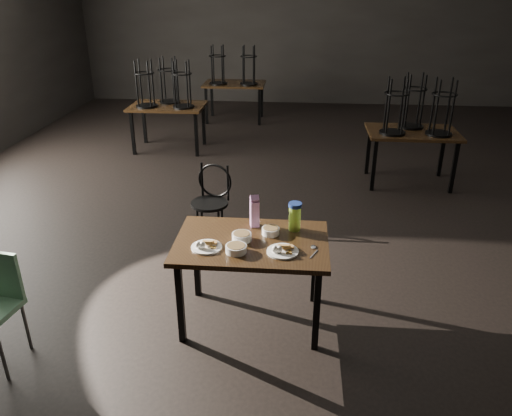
# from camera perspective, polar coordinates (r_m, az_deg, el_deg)

# --- Properties ---
(room) EXTENTS (12.00, 12.04, 3.22)m
(room) POSITION_cam_1_polar(r_m,az_deg,el_deg) (5.61, 5.62, 21.68)
(room) COLOR black
(room) RESTS_ON ground
(main_table) EXTENTS (1.20, 0.80, 0.75)m
(main_table) POSITION_cam_1_polar(r_m,az_deg,el_deg) (3.95, -0.51, -4.77)
(main_table) COLOR black
(main_table) RESTS_ON ground
(plate_left) EXTENTS (0.23, 0.23, 0.08)m
(plate_left) POSITION_cam_1_polar(r_m,az_deg,el_deg) (3.82, -5.72, -4.30)
(plate_left) COLOR white
(plate_left) RESTS_ON main_table
(plate_right) EXTENTS (0.24, 0.24, 0.08)m
(plate_right) POSITION_cam_1_polar(r_m,az_deg,el_deg) (3.75, 3.04, -4.81)
(plate_right) COLOR white
(plate_right) RESTS_ON main_table
(bowl_near) EXTENTS (0.15, 0.15, 0.06)m
(bowl_near) POSITION_cam_1_polar(r_m,az_deg,el_deg) (3.91, -1.65, -3.29)
(bowl_near) COLOR white
(bowl_near) RESTS_ON main_table
(bowl_far) EXTENTS (0.14, 0.14, 0.06)m
(bowl_far) POSITION_cam_1_polar(r_m,az_deg,el_deg) (4.00, 1.68, -2.61)
(bowl_far) COLOR white
(bowl_far) RESTS_ON main_table
(bowl_big) EXTENTS (0.16, 0.16, 0.06)m
(bowl_big) POSITION_cam_1_polar(r_m,az_deg,el_deg) (3.75, -2.29, -4.64)
(bowl_big) COLOR white
(bowl_big) RESTS_ON main_table
(juice_carton) EXTENTS (0.08, 0.08, 0.28)m
(juice_carton) POSITION_cam_1_polar(r_m,az_deg,el_deg) (4.09, -0.17, -0.43)
(juice_carton) COLOR #841875
(juice_carton) RESTS_ON main_table
(water_bottle) EXTENTS (0.14, 0.14, 0.24)m
(water_bottle) POSITION_cam_1_polar(r_m,az_deg,el_deg) (4.04, 4.46, -0.94)
(water_bottle) COLOR #AEE543
(water_bottle) RESTS_ON main_table
(spoon) EXTENTS (0.07, 0.21, 0.01)m
(spoon) POSITION_cam_1_polar(r_m,az_deg,el_deg) (3.83, 6.60, -4.55)
(spoon) COLOR silver
(spoon) RESTS_ON main_table
(bentwood_chair) EXTENTS (0.43, 0.42, 0.84)m
(bentwood_chair) POSITION_cam_1_polar(r_m,az_deg,el_deg) (5.35, -5.10, 1.27)
(bentwood_chair) COLOR black
(bentwood_chair) RESTS_ON ground
(bg_table_left) EXTENTS (1.20, 0.80, 1.48)m
(bg_table_left) POSITION_cam_1_polar(r_m,az_deg,el_deg) (8.38, -10.13, 11.68)
(bg_table_left) COLOR black
(bg_table_left) RESTS_ON ground
(bg_table_right) EXTENTS (1.20, 0.80, 1.48)m
(bg_table_right) POSITION_cam_1_polar(r_m,az_deg,el_deg) (7.11, 17.54, 8.58)
(bg_table_right) COLOR black
(bg_table_right) RESTS_ON ground
(bg_table_far) EXTENTS (1.20, 0.80, 1.48)m
(bg_table_far) POSITION_cam_1_polar(r_m,az_deg,el_deg) (10.10, -2.50, 14.06)
(bg_table_far) COLOR black
(bg_table_far) RESTS_ON ground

